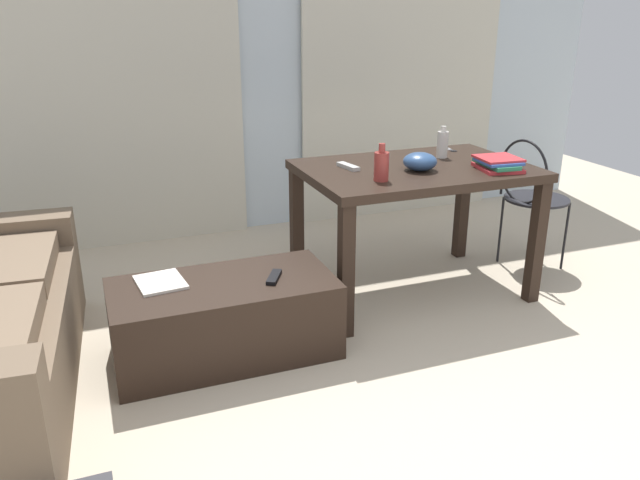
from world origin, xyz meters
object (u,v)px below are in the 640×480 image
Objects in this scene: bottle_near at (442,144)px; magazine at (160,282)px; craft_table at (415,184)px; tv_remote_primary at (274,277)px; bottle_far at (381,166)px; coffee_table at (225,319)px; bowl at (420,161)px; wire_chair at (530,189)px; scissors at (452,150)px; book_stack at (498,164)px; tv_remote_on_table at (348,166)px.

magazine is at bearing -167.50° from bottle_near.
tv_remote_primary is (-0.97, -0.38, -0.27)m from craft_table.
bottle_far is 0.79× the size of magazine.
craft_table is (1.21, 0.34, 0.47)m from coffee_table.
bowl reaches higher than magazine.
wire_chair is at bearing 42.64° from tv_remote_primary.
wire_chair reaches higher than craft_table.
scissors is at bearing 55.04° from tv_remote_primary.
magazine is (-1.86, -0.02, -0.41)m from book_stack.
tv_remote_on_table is at bearing 166.34° from craft_table.
craft_table is 7.47× the size of tv_remote_on_table.
bowl is at bearing -140.50° from bottle_near.
craft_table is 0.87m from wire_chair.
tv_remote_on_table is at bearing 27.42° from coffee_table.
bowl is (-0.03, -0.09, 0.15)m from craft_table.
craft_table is 6.80× the size of bottle_near.
bottle_near reaches higher than coffee_table.
scissors is at bearing 33.94° from bottle_far.
scissors reaches higher than craft_table.
book_stack is (0.13, -0.37, -0.05)m from bottle_near.
bottle_near is 0.36m from bowl.
craft_table is 1.49× the size of wire_chair.
wire_chair reaches higher than coffee_table.
magazine is (-1.11, -0.34, -0.39)m from tv_remote_on_table.
book_stack is (1.59, 0.11, 0.61)m from coffee_table.
craft_table is 4.29× the size of book_stack.
craft_table is at bearing 72.52° from bowl.
tv_remote_primary reaches higher than coffee_table.
craft_table is at bearing 50.88° from tv_remote_primary.
coffee_table is 0.32m from tv_remote_primary.
bottle_far is 1.14× the size of tv_remote_on_table.
book_stack is at bearing -93.22° from scissors.
book_stack is 1.42m from tv_remote_primary.
tv_remote_primary is at bearing -151.45° from tv_remote_on_table.
bowl is 1.09× the size of tv_remote_on_table.
wire_chair is at bearing 12.60° from bottle_far.
tv_remote_primary is (-0.59, -0.48, -0.38)m from tv_remote_on_table.
bottle_near is (1.46, 0.48, 0.66)m from coffee_table.
tv_remote_primary reaches higher than magazine.
bowl is (-0.28, -0.23, -0.03)m from bottle_near.
tv_remote_on_table is (-0.05, 0.30, -0.07)m from bottle_far.
coffee_table is 2.13m from wire_chair.
tv_remote_on_table is at bearing -175.56° from bottle_near.
magazine is (-2.34, -0.30, -0.14)m from wire_chair.
bowl reaches higher than craft_table.
scissors is at bearing 9.31° from magazine.
bottle_far is at bearing -157.65° from bowl.
wire_chair is 4.39× the size of bottle_far.
wire_chair is at bearing -12.29° from tv_remote_on_table.
bottle_near is 1.10× the size of tv_remote_on_table.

